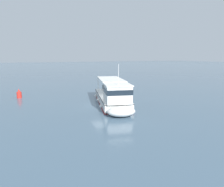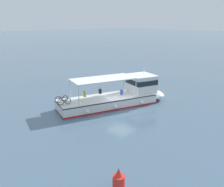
% 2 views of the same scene
% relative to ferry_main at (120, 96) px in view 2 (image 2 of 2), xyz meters
% --- Properties ---
extents(ground_plane, '(400.00, 400.00, 0.00)m').
position_rel_ferry_main_xyz_m(ground_plane, '(0.89, 1.09, -1.02)').
color(ground_plane, slate).
extents(ferry_main, '(13.06, 6.50, 5.32)m').
position_rel_ferry_main_xyz_m(ferry_main, '(0.00, 0.00, 0.00)').
color(ferry_main, white).
rests_on(ferry_main, ground).
extents(channel_buoy, '(0.70, 0.70, 1.40)m').
position_rel_ferry_main_xyz_m(channel_buoy, '(10.53, 10.47, -0.45)').
color(channel_buoy, red).
rests_on(channel_buoy, ground).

